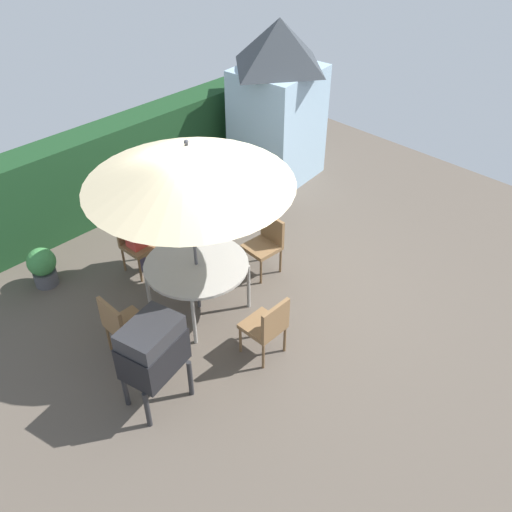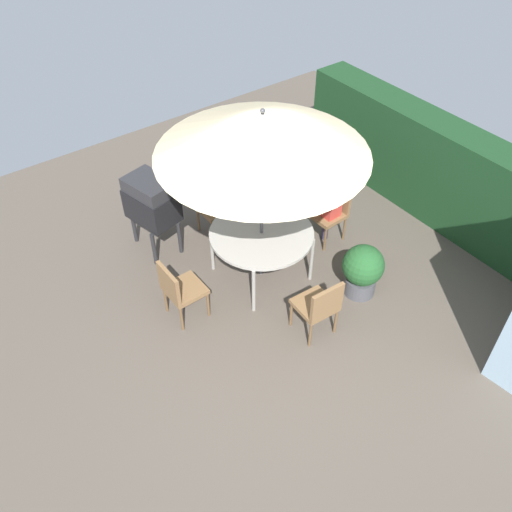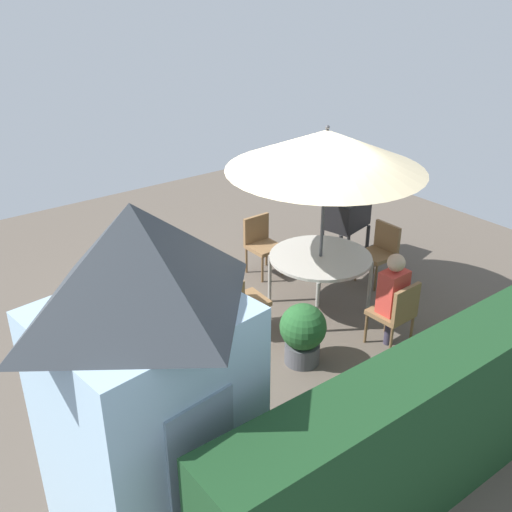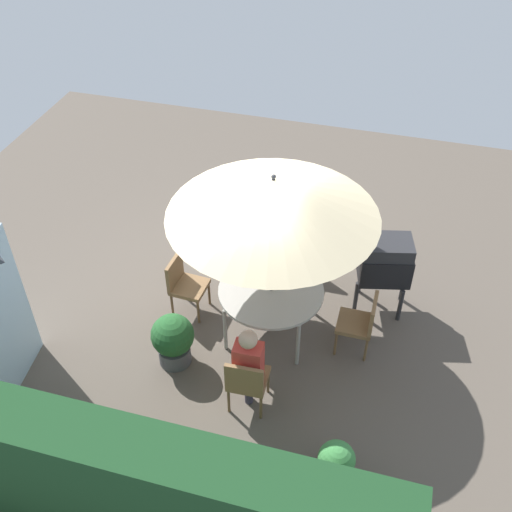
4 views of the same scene
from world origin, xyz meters
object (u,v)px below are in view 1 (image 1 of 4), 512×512
object	(u,v)px
chair_far_side	(122,323)
person_in_red	(138,227)
chair_near_shed	(136,240)
bbq_grill	(153,349)
potted_plant_by_grill	(213,227)
chair_toward_hedge	(268,325)
chair_toward_house	(266,241)
patio_table	(196,267)
garden_shed	(278,101)
potted_plant_by_shed	(43,266)
patio_umbrella	(188,165)

from	to	relation	value
chair_far_side	person_in_red	world-z (taller)	person_in_red
chair_near_shed	person_in_red	distance (m)	0.28
bbq_grill	chair_near_shed	size ratio (longest dim) A/B	1.33
potted_plant_by_grill	person_in_red	world-z (taller)	person_in_red
chair_toward_hedge	chair_toward_house	world-z (taller)	same
chair_near_shed	chair_toward_hedge	size ratio (longest dim) A/B	1.00
patio_table	bbq_grill	world-z (taller)	bbq_grill
bbq_grill	chair_far_side	world-z (taller)	bbq_grill
garden_shed	chair_toward_house	bearing A→B (deg)	-140.18
chair_toward_hedge	potted_plant_by_shed	xyz separation A→B (m)	(-1.27, 3.31, -0.19)
person_in_red	potted_plant_by_grill	bearing A→B (deg)	-18.24
chair_toward_hedge	potted_plant_by_grill	xyz separation A→B (m)	(1.06, 2.18, -0.10)
garden_shed	chair_near_shed	xyz separation A→B (m)	(-3.60, -0.49, -0.97)
patio_umbrella	garden_shed	bearing A→B (deg)	27.17
patio_table	chair_toward_house	xyz separation A→B (m)	(1.28, -0.08, -0.20)
bbq_grill	chair_near_shed	distance (m)	2.61
chair_toward_hedge	potted_plant_by_grill	size ratio (longest dim) A/B	1.16
patio_umbrella	bbq_grill	bearing A→B (deg)	-147.37
patio_umbrella	chair_toward_house	xyz separation A→B (m)	(1.28, -0.08, -1.73)
patio_table	chair_far_side	world-z (taller)	chair_far_side
patio_table	potted_plant_by_grill	size ratio (longest dim) A/B	1.81
chair_far_side	person_in_red	bearing A→B (deg)	46.40
chair_far_side	potted_plant_by_shed	xyz separation A→B (m)	(-0.02, 2.00, -0.19)
bbq_grill	potted_plant_by_grill	distance (m)	3.06
patio_umbrella	potted_plant_by_grill	world-z (taller)	patio_umbrella
chair_toward_hedge	person_in_red	world-z (taller)	person_in_red
patio_table	chair_far_side	bearing A→B (deg)	179.90
patio_table	person_in_red	xyz separation A→B (m)	(-0.05, 1.24, 0.06)
chair_toward_house	chair_near_shed	bearing A→B (deg)	133.36
chair_toward_house	garden_shed	bearing A→B (deg)	39.82
bbq_grill	chair_toward_hedge	distance (m)	1.50
person_in_red	potted_plant_by_shed	bearing A→B (deg)	147.90
chair_near_shed	chair_far_side	distance (m)	1.78
patio_umbrella	chair_toward_hedge	size ratio (longest dim) A/B	2.86
garden_shed	bbq_grill	bearing A→B (deg)	-151.24
patio_table	person_in_red	bearing A→B (deg)	92.17
patio_table	patio_umbrella	xyz separation A→B (m)	(0.00, 0.00, 1.53)
chair_far_side	potted_plant_by_shed	size ratio (longest dim) A/B	1.46
potted_plant_by_shed	garden_shed	bearing A→B (deg)	-2.11
bbq_grill	person_in_red	distance (m)	2.52
bbq_grill	chair_near_shed	xyz separation A→B (m)	(1.34, 2.22, -0.33)
chair_toward_hedge	person_in_red	bearing A→B (deg)	91.41
patio_umbrella	bbq_grill	distance (m)	2.16
potted_plant_by_shed	person_in_red	world-z (taller)	person_in_red
potted_plant_by_shed	chair_near_shed	bearing A→B (deg)	-29.16
chair_toward_house	person_in_red	bearing A→B (deg)	135.09
bbq_grill	patio_umbrella	bearing A→B (deg)	32.63
bbq_grill	potted_plant_by_shed	distance (m)	2.94
chair_far_side	person_in_red	xyz separation A→B (m)	(1.18, 1.24, 0.26)
chair_toward_house	potted_plant_by_grill	world-z (taller)	chair_toward_house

